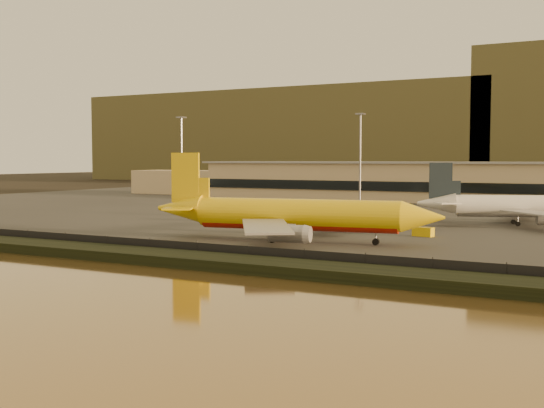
# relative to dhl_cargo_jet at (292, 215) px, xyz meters

# --- Properties ---
(ground) EXTENTS (900.00, 900.00, 0.00)m
(ground) POSITION_rel_dhl_cargo_jet_xyz_m (-4.90, -10.02, -4.53)
(ground) COLOR black
(ground) RESTS_ON ground
(embankment) EXTENTS (320.00, 7.00, 1.40)m
(embankment) POSITION_rel_dhl_cargo_jet_xyz_m (-4.90, -27.02, -3.83)
(embankment) COLOR black
(embankment) RESTS_ON ground
(tarmac) EXTENTS (320.00, 220.00, 0.20)m
(tarmac) POSITION_rel_dhl_cargo_jet_xyz_m (-4.90, 84.98, -4.43)
(tarmac) COLOR #2D2D2D
(tarmac) RESTS_ON ground
(perimeter_fence) EXTENTS (300.00, 0.05, 2.20)m
(perimeter_fence) POSITION_rel_dhl_cargo_jet_xyz_m (-4.90, -23.02, -3.23)
(perimeter_fence) COLOR black
(perimeter_fence) RESTS_ON tarmac
(terminal_building) EXTENTS (202.00, 25.00, 12.60)m
(terminal_building) POSITION_rel_dhl_cargo_jet_xyz_m (-19.42, 115.53, 1.71)
(terminal_building) COLOR tan
(terminal_building) RESTS_ON tarmac
(apron_light_masts) EXTENTS (152.20, 12.20, 25.40)m
(apron_light_masts) POSITION_rel_dhl_cargo_jet_xyz_m (10.10, 64.98, 11.17)
(apron_light_masts) COLOR slate
(apron_light_masts) RESTS_ON tarmac
(distant_hills) EXTENTS (470.00, 160.00, 70.00)m
(distant_hills) POSITION_rel_dhl_cargo_jet_xyz_m (-25.64, 329.98, 26.86)
(distant_hills) COLOR brown
(distant_hills) RESTS_ON ground
(dhl_cargo_jet) EXTENTS (48.51, 46.97, 14.51)m
(dhl_cargo_jet) POSITION_rel_dhl_cargo_jet_xyz_m (0.00, 0.00, 0.00)
(dhl_cargo_jet) COLOR #E1BB0B
(dhl_cargo_jet) RESTS_ON tarmac
(white_narrowbody_jet) EXTENTS (42.62, 40.30, 12.71)m
(white_narrowbody_jet) POSITION_rel_dhl_cargo_jet_xyz_m (29.97, 47.13, -0.54)
(white_narrowbody_jet) COLOR silver
(white_narrowbody_jet) RESTS_ON tarmac
(gse_vehicle_yellow) EXTENTS (3.81, 2.26, 1.60)m
(gse_vehicle_yellow) POSITION_rel_dhl_cargo_jet_xyz_m (16.69, 17.61, -3.53)
(gse_vehicle_yellow) COLOR #E1BB0B
(gse_vehicle_yellow) RESTS_ON tarmac
(gse_vehicle_white) EXTENTS (4.13, 2.78, 1.71)m
(gse_vehicle_white) POSITION_rel_dhl_cargo_jet_xyz_m (-32.78, 24.59, -3.48)
(gse_vehicle_white) COLOR silver
(gse_vehicle_white) RESTS_ON tarmac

